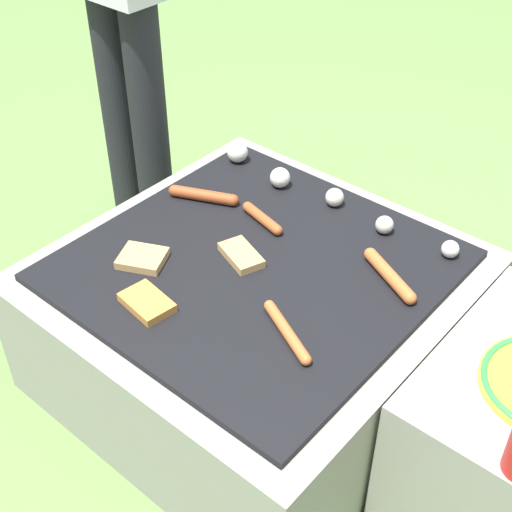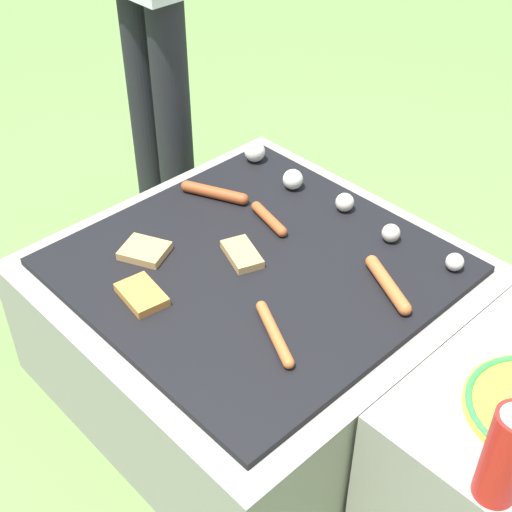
# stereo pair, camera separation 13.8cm
# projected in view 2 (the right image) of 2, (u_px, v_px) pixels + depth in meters

# --- Properties ---
(ground_plane) EXTENTS (14.00, 14.00, 0.00)m
(ground_plane) POSITION_uv_depth(u_px,v_px,m) (256.00, 371.00, 1.92)
(ground_plane) COLOR #608442
(grill) EXTENTS (0.91, 0.91, 0.38)m
(grill) POSITION_uv_depth(u_px,v_px,m) (256.00, 321.00, 1.81)
(grill) COLOR gray
(grill) RESTS_ON ground_plane
(sausage_front_center) EXTENTS (0.18, 0.10, 0.02)m
(sausage_front_center) POSITION_uv_depth(u_px,v_px,m) (274.00, 333.00, 1.48)
(sausage_front_center) COLOR #B7602D
(sausage_front_center) RESTS_ON grill
(sausage_mid_left) EXTENTS (0.15, 0.06, 0.03)m
(sausage_mid_left) POSITION_uv_depth(u_px,v_px,m) (269.00, 219.00, 1.80)
(sausage_mid_left) COLOR #A34C23
(sausage_mid_left) RESTS_ON grill
(sausage_front_left) EXTENTS (0.18, 0.10, 0.03)m
(sausage_front_left) POSITION_uv_depth(u_px,v_px,m) (214.00, 193.00, 1.89)
(sausage_front_left) COLOR #93421E
(sausage_front_left) RESTS_ON grill
(sausage_mid_right) EXTENTS (0.18, 0.11, 0.03)m
(sausage_mid_right) POSITION_uv_depth(u_px,v_px,m) (388.00, 284.00, 1.60)
(sausage_mid_right) COLOR #B7602D
(sausage_mid_right) RESTS_ON grill
(bread_slice_center) EXTENTS (0.13, 0.10, 0.02)m
(bread_slice_center) POSITION_uv_depth(u_px,v_px,m) (242.00, 254.00, 1.70)
(bread_slice_center) COLOR tan
(bread_slice_center) RESTS_ON grill
(bread_slice_right) EXTENTS (0.13, 0.13, 0.02)m
(bread_slice_right) POSITION_uv_depth(u_px,v_px,m) (145.00, 251.00, 1.71)
(bread_slice_right) COLOR tan
(bread_slice_right) RESTS_ON grill
(bread_slice_left) EXTENTS (0.13, 0.09, 0.02)m
(bread_slice_left) POSITION_uv_depth(u_px,v_px,m) (142.00, 295.00, 1.58)
(bread_slice_left) COLOR #D18438
(bread_slice_left) RESTS_ON grill
(mushroom_row) EXTENTS (0.73, 0.08, 0.06)m
(mushroom_row) POSITION_uv_depth(u_px,v_px,m) (318.00, 189.00, 1.89)
(mushroom_row) COLOR silver
(mushroom_row) RESTS_ON grill
(condiment_bottle) EXTENTS (0.07, 0.07, 0.24)m
(condiment_bottle) POSITION_uv_depth(u_px,v_px,m) (507.00, 452.00, 1.14)
(condiment_bottle) COLOR red
(condiment_bottle) RESTS_ON side_ledge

